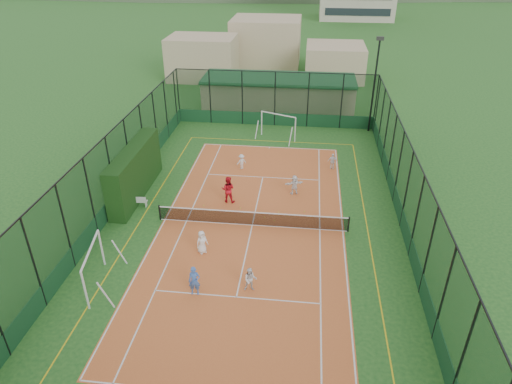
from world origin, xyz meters
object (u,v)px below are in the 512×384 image
white_bench (136,201)px  child_near_mid (194,281)px  futsal_goal_near (94,268)px  futsal_goal_far (278,126)px  floodlight_ne (374,86)px  coach (228,189)px  child_far_back (294,185)px  child_near_right (250,279)px  clubhouse (279,93)px  child_near_left (202,242)px  child_far_left (242,162)px  child_far_right (333,161)px

white_bench → child_near_mid: child_near_mid is taller
futsal_goal_near → futsal_goal_far: bearing=-31.3°
floodlight_ne → white_bench: floodlight_ne is taller
white_bench → futsal_goal_near: bearing=-89.6°
floodlight_ne → coach: (-10.53, -13.94, -3.20)m
child_near_mid → child_far_back: bearing=60.3°
futsal_goal_near → child_near_right: size_ratio=2.60×
clubhouse → futsal_goal_far: clubhouse is taller
floodlight_ne → futsal_goal_far: floodlight_ne is taller
child_near_left → child_far_left: size_ratio=1.18×
floodlight_ne → futsal_goal_near: bearing=-124.5°
floodlight_ne → child_far_left: size_ratio=6.96×
child_far_right → child_far_back: child_far_back is taller
child_near_mid → child_far_right: (7.14, 14.74, -0.17)m
child_near_left → child_far_back: (4.81, 7.24, -0.00)m
clubhouse → child_far_right: bearing=-69.5°
futsal_goal_near → child_far_back: (9.53, 10.55, -0.41)m
child_far_back → floodlight_ne: bearing=-137.1°
clubhouse → child_far_left: 14.53m
futsal_goal_far → child_far_right: (4.54, -5.56, -0.45)m
futsal_goal_far → child_near_mid: size_ratio=2.11×
floodlight_ne → coach: 17.76m
child_near_mid → futsal_goal_far: bearing=75.8°
child_near_mid → futsal_goal_near: bearing=172.6°
child_near_mid → child_near_right: 2.74m
child_near_right → child_far_back: bearing=72.7°
child_near_right → child_far_back: (1.76, 10.02, 0.03)m
child_far_left → coach: size_ratio=0.64×
child_near_left → child_far_right: bearing=14.8°
child_far_left → child_far_back: child_far_back is taller
child_near_mid → child_far_left: 13.98m
floodlight_ne → child_near_mid: size_ratio=5.18×
floodlight_ne → futsal_goal_far: (-8.05, -2.68, -3.04)m
clubhouse → white_bench: bearing=-110.7°
child_far_left → child_near_right: bearing=66.5°
child_far_left → futsal_goal_near: bearing=35.3°
futsal_goal_near → futsal_goal_far: (7.70, 20.25, -0.03)m
clubhouse → child_far_back: clubhouse is taller
child_near_mid → white_bench: bearing=119.6°
child_near_right → coach: coach is taller
futsal_goal_near → coach: (5.22, 8.99, -0.18)m
child_far_right → floodlight_ne: bearing=-107.6°
futsal_goal_far → child_near_right: size_ratio=2.53×
child_near_mid → child_far_left: child_near_mid is taller
child_near_right → child_far_left: bearing=92.7°
clubhouse → child_far_left: (-1.75, -14.39, -0.97)m
child_near_right → child_far_back: size_ratio=0.96×
clubhouse → white_bench: clubhouse is taller
child_near_right → child_far_left: size_ratio=1.12×
white_bench → child_far_right: bearing=24.0°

